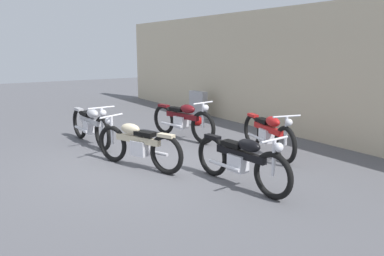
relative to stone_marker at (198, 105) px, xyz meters
The scene contains 9 objects.
ground_plane 5.00m from the stone_marker, 45.75° to the right, with size 40.00×40.00×0.00m, color #56565B.
building_wall 3.74m from the stone_marker, 11.06° to the left, with size 18.00×0.30×3.21m, color beige.
stone_marker is the anchor object (origin of this frame).
helmet 1.29m from the stone_marker, 35.12° to the right, with size 0.27×0.27×0.27m, color maroon.
motorcycle_maroon 2.91m from the stone_marker, 42.12° to the right, with size 2.17×0.69×0.98m.
motorcycle_black 6.18m from the stone_marker, 28.33° to the right, with size 2.05×0.57×0.92m.
motorcycle_silver 4.26m from the stone_marker, 70.40° to the right, with size 2.14×0.60×0.96m.
motorcycle_cream 5.30m from the stone_marker, 46.99° to the right, with size 1.95×0.95×0.93m.
motorcycle_red 4.50m from the stone_marker, 15.83° to the right, with size 2.06×0.80×0.95m.
Camera 1 is at (6.28, -3.18, 2.19)m, focal length 34.99 mm.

